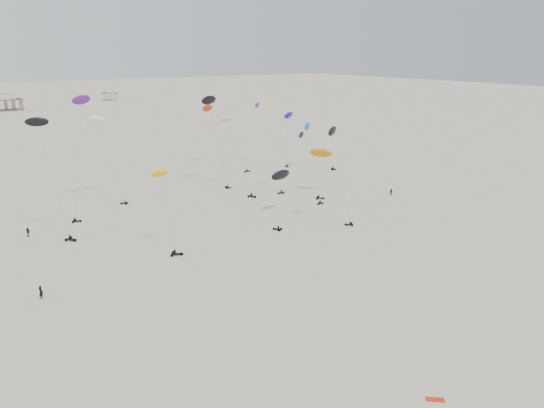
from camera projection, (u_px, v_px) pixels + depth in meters
ground_plane at (95, 148)px, 184.53m from camera, size 900.00×900.00×0.00m
pavilion_main at (2, 103)px, 298.35m from camera, size 21.00×13.00×9.80m
pavilion_small at (110, 95)px, 359.58m from camera, size 9.00×7.00×8.00m
rig_0 at (235, 144)px, 125.97m from camera, size 4.22×14.03×19.31m
rig_1 at (311, 145)px, 152.73m from camera, size 7.73×11.90×12.81m
rig_2 at (287, 131)px, 125.09m from camera, size 6.78×4.82×19.18m
rig_3 at (49, 164)px, 93.21m from camera, size 5.71×8.15×21.89m
rig_4 at (263, 116)px, 155.87m from camera, size 6.85×13.03×19.38m
rig_5 at (321, 158)px, 124.27m from camera, size 7.50×8.71×11.34m
rig_6 at (211, 111)px, 129.64m from camera, size 5.55×8.96×22.45m
rig_7 at (309, 140)px, 116.79m from camera, size 3.65×7.77×17.84m
rig_8 at (101, 135)px, 118.24m from camera, size 5.32×11.36×19.52m
rig_9 at (168, 212)px, 88.06m from camera, size 3.27×6.41×14.08m
rig_10 at (213, 117)px, 152.91m from camera, size 7.67×17.56×21.68m
rig_11 at (80, 116)px, 111.63m from camera, size 10.19×15.86×25.58m
rig_12 at (280, 181)px, 108.33m from camera, size 10.77×11.98×13.32m
rig_14 at (335, 148)px, 99.82m from camera, size 5.90×5.76×19.40m
spectator_0 at (42, 298)px, 73.02m from camera, size 0.92×0.99×2.25m
spectator_1 at (391, 196)px, 124.42m from camera, size 1.14×1.04×2.02m
spectator_2 at (28, 237)px, 97.23m from camera, size 1.41×1.30×2.13m
spectator_3 at (285, 179)px, 141.20m from camera, size 0.83×0.79×1.89m
grounded_kite_b at (435, 400)px, 51.83m from camera, size 1.83×1.69×0.07m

